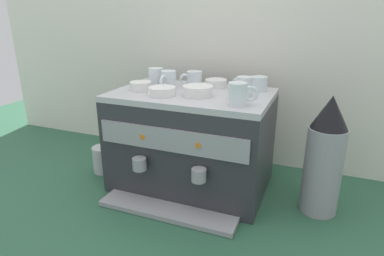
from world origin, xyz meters
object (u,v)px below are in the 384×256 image
at_px(ceramic_cup_3, 243,86).
at_px(ceramic_bowl_0, 198,91).
at_px(coffee_grinder, 324,157).
at_px(milk_pitcher, 103,159).
at_px(espresso_machine, 192,140).
at_px(ceramic_bowl_1, 141,86).
at_px(ceramic_bowl_3, 162,91).
at_px(ceramic_cup_4, 193,79).
at_px(ceramic_cup_5, 258,84).
at_px(ceramic_cup_1, 168,80).
at_px(ceramic_bowl_2, 216,83).
at_px(ceramic_cup_2, 157,77).
at_px(ceramic_cup_0, 239,94).

bearing_deg(ceramic_cup_3, ceramic_bowl_0, -156.79).
relative_size(coffee_grinder, milk_pitcher, 3.64).
bearing_deg(ceramic_bowl_0, ceramic_cup_3, 23.21).
xyz_separation_m(espresso_machine, ceramic_bowl_1, (-0.22, -0.05, 0.24)).
bearing_deg(ceramic_bowl_0, ceramic_bowl_3, -160.78).
distance_m(ceramic_cup_4, ceramic_cup_5, 0.30).
distance_m(ceramic_bowl_1, ceramic_bowl_3, 0.13).
bearing_deg(milk_pitcher, ceramic_cup_4, 22.56).
distance_m(ceramic_cup_1, milk_pitcher, 0.53).
bearing_deg(ceramic_bowl_1, ceramic_bowl_2, 33.36).
bearing_deg(espresso_machine, milk_pitcher, -173.91).
xyz_separation_m(ceramic_bowl_0, milk_pitcher, (-0.50, -0.00, -0.39)).
height_order(ceramic_cup_1, ceramic_cup_5, ceramic_cup_1).
relative_size(ceramic_cup_5, milk_pitcher, 0.79).
bearing_deg(ceramic_bowl_0, ceramic_bowl_1, -179.48).
bearing_deg(espresso_machine, ceramic_bowl_3, -133.79).
relative_size(ceramic_cup_3, coffee_grinder, 0.20).
bearing_deg(milk_pitcher, coffee_grinder, 2.07).
distance_m(espresso_machine, ceramic_bowl_1, 0.33).
bearing_deg(ceramic_bowl_2, milk_pitcher, -160.48).
distance_m(ceramic_cup_2, milk_pitcher, 0.50).
height_order(ceramic_cup_2, ceramic_bowl_0, ceramic_cup_2).
relative_size(espresso_machine, ceramic_bowl_0, 5.39).
bearing_deg(ceramic_bowl_1, ceramic_bowl_3, -19.79).
xyz_separation_m(ceramic_cup_5, ceramic_bowl_0, (-0.21, -0.18, -0.01)).
height_order(ceramic_cup_3, coffee_grinder, ceramic_cup_3).
xyz_separation_m(ceramic_cup_3, ceramic_cup_5, (0.04, 0.11, -0.01)).
height_order(ceramic_cup_0, milk_pitcher, ceramic_cup_0).
xyz_separation_m(ceramic_cup_4, ceramic_bowl_1, (-0.18, -0.17, -0.02)).
height_order(ceramic_bowl_2, coffee_grinder, coffee_grinder).
height_order(coffee_grinder, milk_pitcher, coffee_grinder).
distance_m(ceramic_cup_4, ceramic_bowl_2, 0.11).
height_order(ceramic_cup_4, ceramic_cup_5, ceramic_cup_4).
xyz_separation_m(ceramic_cup_4, ceramic_bowl_2, (0.10, 0.01, -0.02)).
xyz_separation_m(ceramic_bowl_3, coffee_grinder, (0.64, 0.08, -0.22)).
height_order(espresso_machine, ceramic_bowl_1, ceramic_bowl_1).
distance_m(ceramic_cup_0, ceramic_bowl_1, 0.46).
xyz_separation_m(ceramic_cup_5, ceramic_bowl_3, (-0.35, -0.23, -0.01)).
xyz_separation_m(ceramic_bowl_0, ceramic_bowl_2, (0.02, 0.18, -0.00)).
height_order(espresso_machine, ceramic_cup_3, ceramic_cup_3).
height_order(ceramic_bowl_1, ceramic_bowl_2, ceramic_bowl_1).
xyz_separation_m(ceramic_cup_2, ceramic_cup_4, (0.15, 0.07, -0.01)).
xyz_separation_m(ceramic_cup_0, ceramic_bowl_2, (-0.17, 0.26, -0.02)).
distance_m(ceramic_cup_4, ceramic_bowl_0, 0.19).
distance_m(ceramic_cup_0, ceramic_bowl_0, 0.21).
distance_m(ceramic_cup_0, ceramic_cup_5, 0.26).
height_order(ceramic_bowl_1, milk_pitcher, ceramic_bowl_1).
height_order(espresso_machine, ceramic_cup_5, ceramic_cup_5).
bearing_deg(espresso_machine, coffee_grinder, -1.25).
height_order(ceramic_cup_1, milk_pitcher, ceramic_cup_1).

